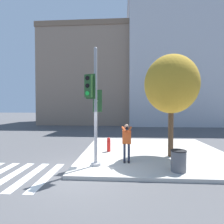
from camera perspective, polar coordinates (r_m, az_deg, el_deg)
ground_plane at (r=7.52m, az=-10.69°, el=-19.56°), size 160.00×160.00×0.00m
sidewalk_corner at (r=10.77m, az=13.21°, el=-12.63°), size 8.00×8.00×0.15m
traffic_signal_pole at (r=7.64m, az=-5.68°, el=2.61°), size 0.59×1.46×5.15m
person_photographer at (r=8.20m, az=4.81°, el=-8.84°), size 0.50×0.53×1.77m
street_tree at (r=9.61m, az=18.76°, el=8.50°), size 2.74×2.74×5.26m
fire_hydrant at (r=10.23m, az=-1.09°, el=-10.59°), size 0.21×0.27×0.81m
trash_bin at (r=7.66m, az=20.91°, el=-14.65°), size 0.61×0.61×0.85m
building_left at (r=32.20m, az=-7.13°, el=10.53°), size 14.57×11.88×15.48m
building_right at (r=32.07m, az=21.21°, el=15.90°), size 17.04×11.37×21.42m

